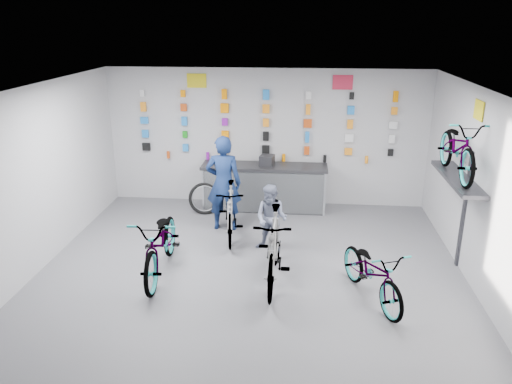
# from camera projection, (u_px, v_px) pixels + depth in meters

# --- Properties ---
(floor) EXTENTS (8.00, 8.00, 0.00)m
(floor) POSITION_uv_depth(u_px,v_px,m) (246.00, 291.00, 7.70)
(floor) COLOR #55555A
(floor) RESTS_ON ground
(ceiling) EXTENTS (8.00, 8.00, 0.00)m
(ceiling) POSITION_uv_depth(u_px,v_px,m) (245.00, 95.00, 6.71)
(ceiling) COLOR white
(ceiling) RESTS_ON wall_back
(wall_back) EXTENTS (7.00, 0.00, 7.00)m
(wall_back) POSITION_uv_depth(u_px,v_px,m) (266.00, 138.00, 10.97)
(wall_back) COLOR #B0B0B2
(wall_back) RESTS_ON floor
(wall_left) EXTENTS (0.00, 8.00, 8.00)m
(wall_left) POSITION_uv_depth(u_px,v_px,m) (15.00, 192.00, 7.52)
(wall_left) COLOR #B0B0B2
(wall_left) RESTS_ON floor
(wall_right) EXTENTS (0.00, 8.00, 8.00)m
(wall_right) POSITION_uv_depth(u_px,v_px,m) (496.00, 208.00, 6.90)
(wall_right) COLOR #B0B0B2
(wall_right) RESTS_ON floor
(counter) EXTENTS (2.70, 0.66, 1.00)m
(counter) POSITION_uv_depth(u_px,v_px,m) (264.00, 188.00, 10.87)
(counter) COLOR black
(counter) RESTS_ON floor
(merch_wall) EXTENTS (5.57, 0.08, 1.56)m
(merch_wall) POSITION_uv_depth(u_px,v_px,m) (266.00, 126.00, 10.81)
(merch_wall) COLOR black
(merch_wall) RESTS_ON wall_back
(wall_bracket) EXTENTS (0.39, 1.90, 2.00)m
(wall_bracket) POSITION_uv_depth(u_px,v_px,m) (458.00, 183.00, 8.05)
(wall_bracket) COLOR #333338
(wall_bracket) RESTS_ON wall_right
(sign_left) EXTENTS (0.42, 0.02, 0.30)m
(sign_left) POSITION_uv_depth(u_px,v_px,m) (197.00, 81.00, 10.68)
(sign_left) COLOR yellow
(sign_left) RESTS_ON wall_back
(sign_right) EXTENTS (0.42, 0.02, 0.30)m
(sign_right) POSITION_uv_depth(u_px,v_px,m) (343.00, 82.00, 10.40)
(sign_right) COLOR #CC2644
(sign_right) RESTS_ON wall_back
(sign_side) EXTENTS (0.02, 0.40, 0.30)m
(sign_side) POSITION_uv_depth(u_px,v_px,m) (479.00, 110.00, 7.65)
(sign_side) COLOR yellow
(sign_side) RESTS_ON wall_right
(bike_left) EXTENTS (0.85, 2.12, 1.09)m
(bike_left) POSITION_uv_depth(u_px,v_px,m) (161.00, 243.00, 8.07)
(bike_left) COLOR gray
(bike_left) RESTS_ON floor
(bike_center) EXTENTS (0.58, 1.98, 1.19)m
(bike_center) POSITION_uv_depth(u_px,v_px,m) (274.00, 248.00, 7.78)
(bike_center) COLOR gray
(bike_center) RESTS_ON floor
(bike_right) EXTENTS (1.20, 1.83, 0.91)m
(bike_right) POSITION_uv_depth(u_px,v_px,m) (373.00, 272.00, 7.34)
(bike_right) COLOR gray
(bike_right) RESTS_ON floor
(bike_service) EXTENTS (0.68, 1.79, 1.05)m
(bike_service) POSITION_uv_depth(u_px,v_px,m) (231.00, 211.00, 9.45)
(bike_service) COLOR gray
(bike_service) RESTS_ON floor
(bike_wall) EXTENTS (0.63, 1.80, 0.95)m
(bike_wall) POSITION_uv_depth(u_px,v_px,m) (458.00, 148.00, 7.86)
(bike_wall) COLOR gray
(bike_wall) RESTS_ON wall_bracket
(clerk) EXTENTS (0.70, 0.47, 1.90)m
(clerk) POSITION_uv_depth(u_px,v_px,m) (224.00, 183.00, 9.70)
(clerk) COLOR navy
(clerk) RESTS_ON floor
(customer) EXTENTS (0.72, 0.63, 1.24)m
(customer) POSITION_uv_depth(u_px,v_px,m) (271.00, 219.00, 8.86)
(customer) COLOR slate
(customer) RESTS_ON floor
(spare_wheel) EXTENTS (0.72, 0.37, 0.69)m
(spare_wheel) POSITION_uv_depth(u_px,v_px,m) (205.00, 198.00, 10.68)
(spare_wheel) COLOR black
(spare_wheel) RESTS_ON floor
(register) EXTENTS (0.33, 0.35, 0.22)m
(register) POSITION_uv_depth(u_px,v_px,m) (267.00, 160.00, 10.67)
(register) COLOR black
(register) RESTS_ON counter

